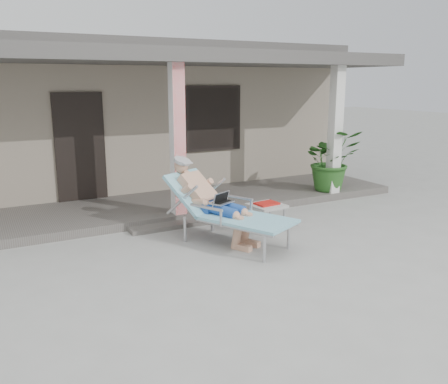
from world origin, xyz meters
TOP-DOWN VIEW (x-y plane):
  - ground at (0.00, 0.00)m, footprint 60.00×60.00m
  - house at (0.00, 6.50)m, footprint 10.40×5.40m
  - porch_deck at (0.00, 3.00)m, footprint 10.00×2.00m
  - porch_overhang at (0.00, 2.95)m, footprint 10.00×2.30m
  - porch_step at (0.00, 1.85)m, footprint 2.00×0.30m
  - lounger at (0.13, 0.85)m, footprint 1.60×2.17m
  - side_table at (1.11, 0.99)m, footprint 0.59×0.59m
  - potted_palm at (3.59, 2.34)m, footprint 1.39×1.27m

SIDE VIEW (x-z plane):
  - ground at x=0.00m, z-range 0.00..0.00m
  - porch_step at x=0.00m, z-range 0.00..0.07m
  - porch_deck at x=0.00m, z-range 0.00..0.15m
  - side_table at x=1.11m, z-range 0.16..0.64m
  - potted_palm at x=3.59m, z-range 0.15..1.46m
  - lounger at x=0.13m, z-range 0.16..1.53m
  - house at x=0.00m, z-range 0.02..3.32m
  - porch_overhang at x=0.00m, z-range 1.36..4.21m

